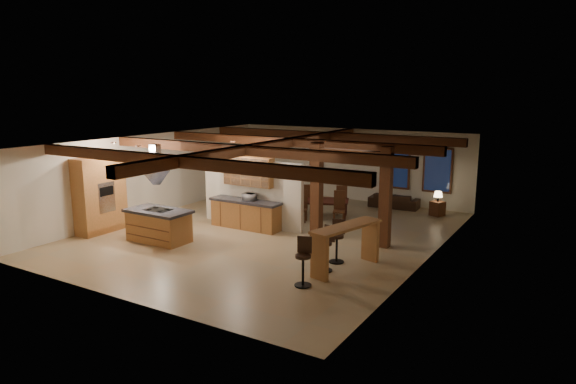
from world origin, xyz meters
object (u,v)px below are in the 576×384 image
at_px(dining_table, 322,209).
at_px(bar_counter, 346,240).
at_px(sofa, 394,201).
at_px(kitchen_island, 159,225).

relative_size(dining_table, bar_counter, 0.80).
xyz_separation_m(dining_table, sofa, (1.62, 2.87, -0.05)).
relative_size(sofa, bar_counter, 0.82).
xyz_separation_m(dining_table, bar_counter, (2.94, -4.39, 0.46)).
relative_size(kitchen_island, sofa, 1.05).
xyz_separation_m(kitchen_island, bar_counter, (5.82, 0.62, 0.29)).
bearing_deg(dining_table, sofa, 38.28).
relative_size(kitchen_island, bar_counter, 0.87).
bearing_deg(dining_table, kitchen_island, -142.23).
distance_m(kitchen_island, sofa, 9.07).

